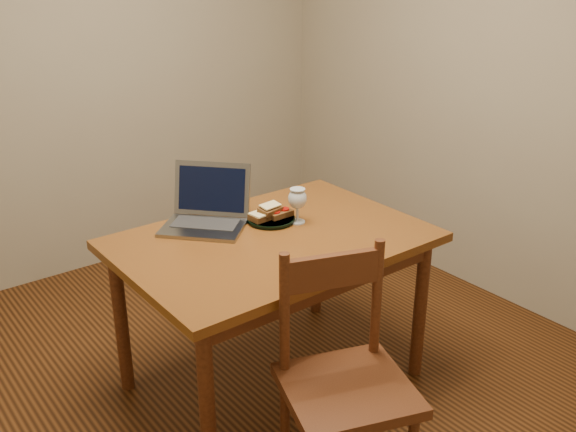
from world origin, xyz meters
TOP-DOWN VIEW (x-y plane):
  - floor at (0.00, 0.00)m, footprint 3.20×3.20m
  - back_wall at (0.00, 1.61)m, footprint 3.20×0.02m
  - right_wall at (1.61, 0.00)m, footprint 0.02×3.20m
  - table at (0.08, -0.09)m, footprint 1.30×0.90m
  - chair at (-0.10, -0.77)m, footprint 0.55×0.54m
  - plate at (0.17, 0.05)m, footprint 0.22×0.22m
  - sandwich_cheese at (0.14, 0.06)m, footprint 0.13×0.08m
  - sandwich_tomato at (0.22, 0.04)m, footprint 0.12×0.07m
  - sandwich_top at (0.17, 0.05)m, footprint 0.12×0.08m
  - milk_glass at (0.26, -0.03)m, footprint 0.08×0.08m
  - laptop at (-0.06, 0.21)m, footprint 0.47×0.48m

SIDE VIEW (x-z plane):
  - floor at x=0.00m, z-range -0.02..0.00m
  - chair at x=-0.10m, z-range 0.27..0.74m
  - table at x=0.08m, z-range 0.28..1.02m
  - plate at x=0.17m, z-range 0.74..0.76m
  - sandwich_tomato at x=0.22m, z-range 0.76..0.79m
  - sandwich_cheese at x=0.14m, z-range 0.76..0.80m
  - sandwich_top at x=0.17m, z-range 0.78..0.82m
  - laptop at x=-0.06m, z-range 0.68..0.94m
  - milk_glass at x=0.26m, z-range 0.74..0.90m
  - back_wall at x=0.00m, z-range 0.00..2.60m
  - right_wall at x=1.61m, z-range 0.00..2.60m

